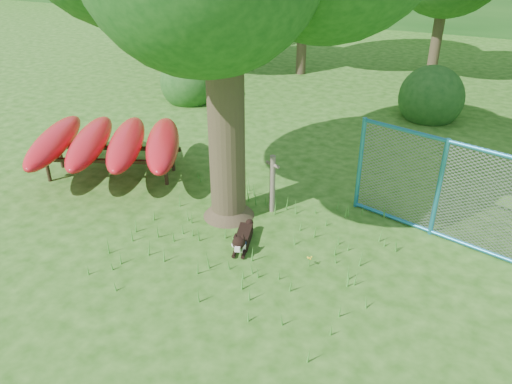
% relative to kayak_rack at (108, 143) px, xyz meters
% --- Properties ---
extents(ground, '(80.00, 80.00, 0.00)m').
position_rel_kayak_rack_xyz_m(ground, '(3.77, -2.24, -0.78)').
color(ground, '#1F5110').
rests_on(ground, ground).
extents(wooden_post, '(0.31, 0.18, 1.17)m').
position_rel_kayak_rack_xyz_m(wooden_post, '(3.79, 0.08, -0.17)').
color(wooden_post, '#6B6050').
rests_on(wooden_post, ground).
extents(kayak_rack, '(4.21, 3.79, 1.02)m').
position_rel_kayak_rack_xyz_m(kayak_rack, '(0.00, 0.00, 0.00)').
color(kayak_rack, black).
rests_on(kayak_rack, ground).
extents(husky_dog, '(0.44, 0.98, 0.44)m').
position_rel_kayak_rack_xyz_m(husky_dog, '(3.81, -1.27, -0.63)').
color(husky_dog, black).
rests_on(husky_dog, ground).
extents(fence_section, '(3.05, 0.92, 3.06)m').
position_rel_kayak_rack_xyz_m(fence_section, '(6.69, 0.53, 0.14)').
color(fence_section, teal).
rests_on(fence_section, ground).
extents(wildflower_clump, '(0.09, 0.08, 0.19)m').
position_rel_kayak_rack_xyz_m(wildflower_clump, '(5.05, -1.31, -0.63)').
color(wildflower_clump, '#469430').
rests_on(wildflower_clump, ground).
extents(shrub_left, '(1.80, 1.80, 1.80)m').
position_rel_kayak_rack_xyz_m(shrub_left, '(-1.23, 5.26, -0.78)').
color(shrub_left, '#1A4C18').
rests_on(shrub_left, ground).
extents(shrub_mid, '(1.80, 1.80, 1.80)m').
position_rel_kayak_rack_xyz_m(shrub_mid, '(5.77, 6.76, -0.78)').
color(shrub_mid, '#1A4C18').
rests_on(shrub_mid, ground).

